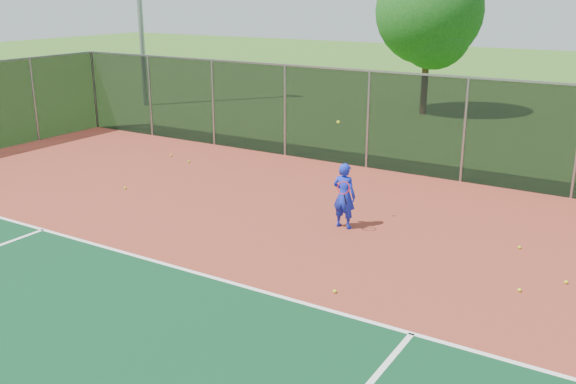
# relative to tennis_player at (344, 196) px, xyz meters

# --- Properties ---
(court_apron) EXTENTS (30.00, 20.00, 0.02)m
(court_apron) POSITION_rel_tennis_player_xyz_m (1.17, -4.81, -0.79)
(court_apron) COLOR #953726
(court_apron) RESTS_ON ground
(fence_back) EXTENTS (30.00, 0.06, 3.03)m
(fence_back) POSITION_rel_tennis_player_xyz_m (1.17, 5.19, 0.77)
(fence_back) COLOR black
(fence_back) RESTS_ON court_apron
(tennis_player) EXTENTS (0.59, 0.61, 2.49)m
(tennis_player) POSITION_rel_tennis_player_xyz_m (0.00, 0.00, 0.00)
(tennis_player) COLOR #1528C7
(tennis_player) RESTS_ON court_apron
(practice_ball_0) EXTENTS (0.07, 0.07, 0.07)m
(practice_ball_0) POSITION_rel_tennis_player_xyz_m (4.96, -0.52, -0.74)
(practice_ball_0) COLOR #C1D819
(practice_ball_0) RESTS_ON court_apron
(practice_ball_1) EXTENTS (0.07, 0.07, 0.07)m
(practice_ball_1) POSITION_rel_tennis_player_xyz_m (-7.99, 3.03, -0.74)
(practice_ball_1) COLOR #C1D819
(practice_ball_1) RESTS_ON court_apron
(practice_ball_2) EXTENTS (0.07, 0.07, 0.07)m
(practice_ball_2) POSITION_rel_tennis_player_xyz_m (-6.56, -0.48, -0.74)
(practice_ball_2) COLOR #C1D819
(practice_ball_2) RESTS_ON court_apron
(practice_ball_3) EXTENTS (0.07, 0.07, 0.07)m
(practice_ball_3) POSITION_rel_tennis_player_xyz_m (1.43, -3.15, -0.74)
(practice_ball_3) COLOR #C1D819
(practice_ball_3) RESTS_ON court_apron
(practice_ball_4) EXTENTS (0.07, 0.07, 0.07)m
(practice_ball_4) POSITION_rel_tennis_player_xyz_m (3.82, 0.80, -0.74)
(practice_ball_4) COLOR #C1D819
(practice_ball_4) RESTS_ON court_apron
(practice_ball_5) EXTENTS (0.07, 0.07, 0.07)m
(practice_ball_5) POSITION_rel_tennis_player_xyz_m (-6.94, 2.70, -0.74)
(practice_ball_5) COLOR #C1D819
(practice_ball_5) RESTS_ON court_apron
(practice_ball_6) EXTENTS (0.07, 0.07, 0.07)m
(practice_ball_6) POSITION_rel_tennis_player_xyz_m (4.29, -1.33, -0.74)
(practice_ball_6) COLOR #C1D819
(practice_ball_6) RESTS_ON court_apron
(tree_back_left) EXTENTS (4.65, 4.65, 6.83)m
(tree_back_left) POSITION_rel_tennis_player_xyz_m (-3.51, 14.96, 3.49)
(tree_back_left) COLOR #3B2315
(tree_back_left) RESTS_ON ground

